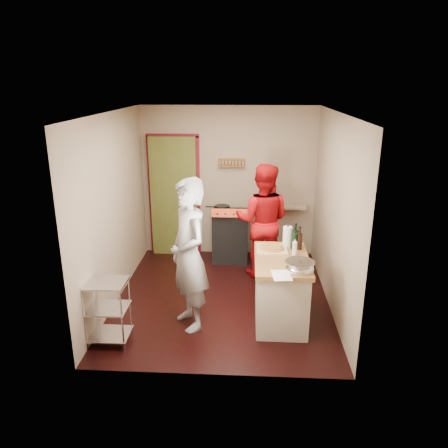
% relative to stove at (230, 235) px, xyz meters
% --- Properties ---
extents(floor, '(3.50, 3.50, 0.00)m').
position_rel_stove_xyz_m(floor, '(-0.05, -1.42, -0.45)').
color(floor, black).
rests_on(floor, ground).
extents(back_wall, '(3.00, 0.44, 2.60)m').
position_rel_stove_xyz_m(back_wall, '(-0.69, 0.36, 0.68)').
color(back_wall, gray).
rests_on(back_wall, ground).
extents(left_wall, '(0.04, 3.50, 2.60)m').
position_rel_stove_xyz_m(left_wall, '(-1.55, -1.42, 0.85)').
color(left_wall, gray).
rests_on(left_wall, ground).
extents(right_wall, '(0.04, 3.50, 2.60)m').
position_rel_stove_xyz_m(right_wall, '(1.45, -1.42, 0.85)').
color(right_wall, gray).
rests_on(right_wall, ground).
extents(ceiling, '(3.00, 3.50, 0.02)m').
position_rel_stove_xyz_m(ceiling, '(-0.05, -1.42, 2.16)').
color(ceiling, white).
rests_on(ceiling, back_wall).
extents(stove, '(0.60, 0.63, 1.00)m').
position_rel_stove_xyz_m(stove, '(0.00, 0.00, 0.00)').
color(stove, black).
rests_on(stove, ground).
extents(wire_shelving, '(0.48, 0.40, 0.80)m').
position_rel_stove_xyz_m(wire_shelving, '(-1.33, -2.62, -0.01)').
color(wire_shelving, silver).
rests_on(wire_shelving, ground).
extents(island, '(0.70, 1.26, 1.18)m').
position_rel_stove_xyz_m(island, '(0.74, -1.97, 0.01)').
color(island, '#B6AF9B').
rests_on(island, ground).
extents(person_stripe, '(0.75, 0.84, 1.92)m').
position_rel_stove_xyz_m(person_stripe, '(-0.41, -2.18, 0.51)').
color(person_stripe, '#AEADB2').
rests_on(person_stripe, ground).
extents(person_red, '(0.97, 0.81, 1.80)m').
position_rel_stove_xyz_m(person_red, '(0.53, -0.57, 0.45)').
color(person_red, '#B20B10').
rests_on(person_red, ground).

